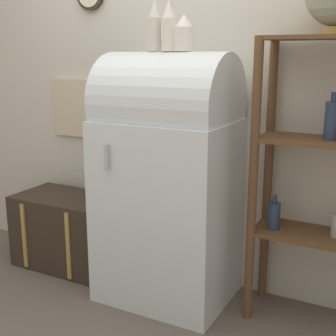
% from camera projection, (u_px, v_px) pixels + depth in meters
% --- Properties ---
extents(ground_plane, '(12.00, 12.00, 0.00)m').
position_uv_depth(ground_plane, '(148.00, 312.00, 2.76)').
color(ground_plane, '#60564C').
extents(wall_back, '(7.00, 0.09, 2.70)m').
position_uv_depth(wall_back, '(192.00, 75.00, 2.93)').
color(wall_back, beige).
rests_on(wall_back, ground_plane).
extents(refrigerator, '(0.77, 0.64, 1.49)m').
position_uv_depth(refrigerator, '(168.00, 177.00, 2.79)').
color(refrigerator, silver).
rests_on(refrigerator, ground_plane).
extents(suitcase_trunk, '(0.71, 0.44, 0.51)m').
position_uv_depth(suitcase_trunk, '(67.00, 230.00, 3.33)').
color(suitcase_trunk, '#33281E').
rests_on(suitcase_trunk, ground_plane).
extents(shelf_unit, '(0.68, 0.33, 1.57)m').
position_uv_depth(shelf_unit, '(320.00, 167.00, 2.47)').
color(shelf_unit, brown).
rests_on(shelf_unit, ground_plane).
extents(vase_left, '(0.08, 0.08, 0.29)m').
position_uv_depth(vase_left, '(154.00, 27.00, 2.63)').
color(vase_left, beige).
rests_on(vase_left, refrigerator).
extents(vase_center, '(0.08, 0.08, 0.27)m').
position_uv_depth(vase_center, '(169.00, 28.00, 2.57)').
color(vase_center, silver).
rests_on(vase_center, refrigerator).
extents(vase_right, '(0.12, 0.12, 0.20)m').
position_uv_depth(vase_right, '(184.00, 34.00, 2.56)').
color(vase_right, silver).
rests_on(vase_right, refrigerator).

